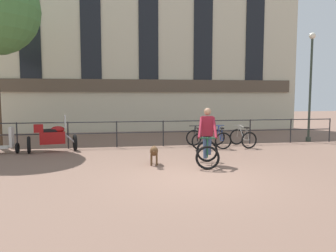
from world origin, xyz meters
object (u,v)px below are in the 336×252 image
at_px(cyclist_with_bike, 207,139).
at_px(street_lamp, 311,81).
at_px(parked_bicycle_mid_left, 220,138).
at_px(parked_motorcycle, 52,137).
at_px(dog, 154,152).
at_px(parked_bicycle_near_lamp, 197,139).
at_px(parked_bicycle_mid_right, 243,138).

relative_size(cyclist_with_bike, street_lamp, 0.35).
bearing_deg(parked_bicycle_mid_left, parked_motorcycle, 5.85).
relative_size(dog, parked_motorcycle, 0.50).
distance_m(cyclist_with_bike, parked_motorcycle, 5.84).
xyz_separation_m(dog, parked_bicycle_near_lamp, (2.06, 2.87, -0.05)).
height_order(cyclist_with_bike, parked_bicycle_mid_right, cyclist_with_bike).
distance_m(cyclist_with_bike, parked_bicycle_mid_right, 3.91).
bearing_deg(parked_bicycle_mid_left, cyclist_with_bike, 70.30).
relative_size(parked_motorcycle, parked_bicycle_mid_left, 1.55).
bearing_deg(parked_bicycle_mid_left, street_lamp, -163.35).
height_order(parked_motorcycle, parked_bicycle_mid_right, parked_motorcycle).
height_order(parked_motorcycle, parked_bicycle_near_lamp, parked_motorcycle).
distance_m(parked_motorcycle, street_lamp, 11.10).
distance_m(cyclist_with_bike, dog, 1.64).
bearing_deg(cyclist_with_bike, parked_bicycle_mid_right, 67.47).
height_order(parked_bicycle_near_lamp, parked_bicycle_mid_right, same).
bearing_deg(dog, parked_bicycle_near_lamp, 62.03).
height_order(parked_bicycle_near_lamp, parked_bicycle_mid_left, same).
height_order(parked_motorcycle, street_lamp, street_lamp).
bearing_deg(dog, street_lamp, 34.46).
bearing_deg(parked_bicycle_near_lamp, cyclist_with_bike, 82.37).
xyz_separation_m(cyclist_with_bike, parked_bicycle_near_lamp, (0.47, 3.07, -0.41)).
bearing_deg(cyclist_with_bike, dog, -171.92).
xyz_separation_m(parked_bicycle_mid_left, parked_bicycle_mid_right, (0.96, -0.00, -0.00)).
bearing_deg(parked_bicycle_near_lamp, dog, 55.53).
relative_size(dog, parked_bicycle_near_lamp, 0.81).
xyz_separation_m(cyclist_with_bike, parked_bicycle_mid_right, (2.39, 3.07, -0.41)).
xyz_separation_m(dog, parked_bicycle_mid_right, (3.97, 2.87, -0.05)).
bearing_deg(street_lamp, parked_bicycle_mid_right, -165.56).
height_order(dog, parked_bicycle_mid_right, parked_bicycle_mid_right).
relative_size(parked_motorcycle, parked_bicycle_mid_right, 1.55).
xyz_separation_m(dog, parked_bicycle_mid_left, (3.01, 2.87, -0.05)).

